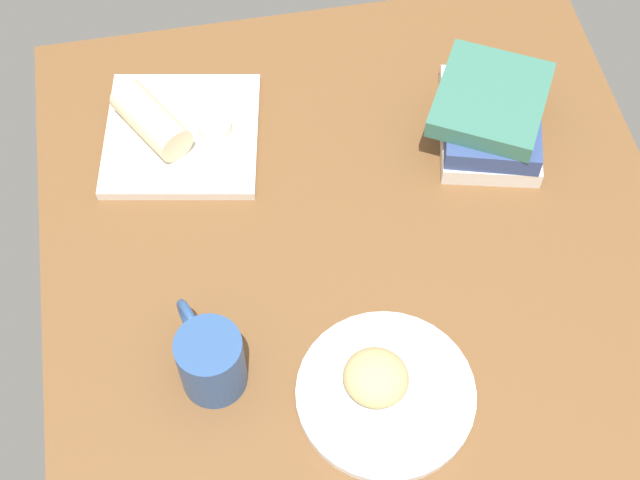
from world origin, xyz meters
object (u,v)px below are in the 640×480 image
object	(u,v)px
round_plate	(386,394)
sauce_cup	(215,126)
breakfast_wrap	(151,120)
coffee_mug	(210,359)
square_plate	(182,135)
book_stack	(491,113)
scone_pastry	(376,378)

from	to	relation	value
round_plate	sauce_cup	xyz separation A→B (cm)	(-45.98, -16.30, 2.06)
sauce_cup	breakfast_wrap	bearing A→B (deg)	-99.42
sauce_cup	coffee_mug	world-z (taller)	coffee_mug
coffee_mug	square_plate	bearing A→B (deg)	179.96
square_plate	book_stack	distance (cm)	46.81
book_stack	coffee_mug	xyz separation A→B (cm)	(32.76, -46.12, 0.68)
round_plate	coffee_mug	xyz separation A→B (cm)	(-6.79, -21.46, 4.54)
square_plate	book_stack	bearing A→B (deg)	81.03
breakfast_wrap	round_plate	bearing A→B (deg)	87.75
scone_pastry	square_plate	xyz separation A→B (cm)	(-45.71, -20.23, -3.05)
round_plate	sauce_cup	world-z (taller)	sauce_cup
breakfast_wrap	coffee_mug	size ratio (longest dim) A/B	0.99
scone_pastry	coffee_mug	bearing A→B (deg)	-105.65
round_plate	scone_pastry	bearing A→B (deg)	-132.98
square_plate	round_plate	bearing A→B (deg)	24.59
sauce_cup	coffee_mug	xyz separation A→B (cm)	(39.18, -5.15, 2.48)
sauce_cup	breakfast_wrap	world-z (taller)	breakfast_wrap
square_plate	book_stack	size ratio (longest dim) A/B	0.97
sauce_cup	book_stack	xyz separation A→B (cm)	(6.42, 40.96, 1.80)
sauce_cup	square_plate	bearing A→B (deg)	-99.42
coffee_mug	round_plate	bearing A→B (deg)	72.43
round_plate	book_stack	bearing A→B (deg)	148.06
scone_pastry	coffee_mug	size ratio (longest dim) A/B	0.62
scone_pastry	book_stack	distance (cm)	46.33
square_plate	breakfast_wrap	bearing A→B (deg)	-99.42
round_plate	scone_pastry	world-z (taller)	scone_pastry
breakfast_wrap	scone_pastry	bearing A→B (deg)	87.17
coffee_mug	breakfast_wrap	bearing A→B (deg)	-174.29
breakfast_wrap	square_plate	bearing A→B (deg)	140.08
round_plate	square_plate	size ratio (longest dim) A/B	1.00
round_plate	coffee_mug	distance (cm)	22.96
scone_pastry	sauce_cup	distance (cm)	47.34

